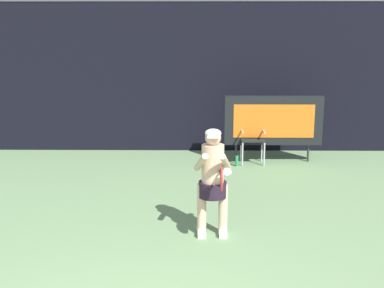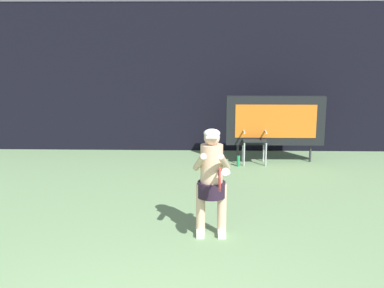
% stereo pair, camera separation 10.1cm
% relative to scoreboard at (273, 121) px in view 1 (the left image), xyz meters
% --- Properties ---
extents(backdrop_screen, '(18.00, 0.12, 3.66)m').
position_rel_scoreboard_xyz_m(backdrop_screen, '(-2.25, 1.16, 0.86)').
color(backdrop_screen, black).
rests_on(backdrop_screen, ground).
extents(scoreboard, '(2.20, 0.21, 1.50)m').
position_rel_scoreboard_xyz_m(scoreboard, '(0.00, 0.00, 0.00)').
color(scoreboard, black).
rests_on(scoreboard, ground).
extents(umpire_chair, '(0.52, 0.44, 1.08)m').
position_rel_scoreboard_xyz_m(umpire_chair, '(-0.47, -0.12, -0.33)').
color(umpire_chair, '#B7B7BC').
rests_on(umpire_chair, ground).
extents(water_bottle, '(0.07, 0.07, 0.27)m').
position_rel_scoreboard_xyz_m(water_bottle, '(-0.84, -0.44, -0.82)').
color(water_bottle, '#258E52').
rests_on(water_bottle, ground).
extents(tennis_player, '(0.53, 0.61, 1.52)m').
position_rel_scoreboard_xyz_m(tennis_player, '(-1.49, -4.22, -0.11)').
color(tennis_player, white).
rests_on(tennis_player, ground).
extents(tennis_racket, '(0.03, 0.60, 0.31)m').
position_rel_scoreboard_xyz_m(tennis_racket, '(-1.40, -4.72, 0.02)').
color(tennis_racket, black).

